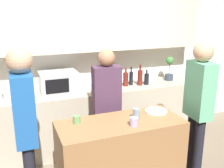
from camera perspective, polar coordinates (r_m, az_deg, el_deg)
The scene contains 19 objects.
back_wall at distance 3.98m, azimuth -6.66°, elevation 8.63°, with size 6.40×0.40×2.70m.
back_counter at distance 4.02m, azimuth -5.15°, elevation -7.38°, with size 3.60×0.62×0.90m.
kitchen_island at distance 3.01m, azimuth 1.81°, elevation -15.95°, with size 1.35×0.58×0.89m.
microwave at distance 3.75m, azimuth -11.57°, elevation 0.38°, with size 0.52×0.39×0.30m.
potted_plant at distance 4.41m, azimuth 12.37°, elevation 3.31°, with size 0.14×0.14×0.39m.
bottle_0 at distance 3.88m, azimuth -1.48°, elevation 0.62°, with size 0.08×0.08×0.29m.
bottle_1 at distance 3.87m, azimuth 0.47°, elevation 0.63°, with size 0.07×0.07×0.30m.
bottle_2 at distance 4.06m, azimuth 1.07°, elevation 1.43°, with size 0.07×0.07×0.31m.
bottle_3 at distance 4.01m, azimuth 3.01°, elevation 1.10°, with size 0.08×0.08×0.28m.
bottle_4 at distance 4.07m, azimuth 4.17°, elevation 1.30°, with size 0.06×0.06×0.28m.
bottle_5 at distance 4.07m, azimuth 6.12°, elevation 1.44°, with size 0.08×0.08×0.32m.
bottle_6 at distance 4.12m, azimuth 7.52°, elevation 1.13°, with size 0.07×0.07×0.24m.
plate_on_island at distance 3.11m, azimuth 9.54°, elevation -5.81°, with size 0.26×0.26×0.01m.
cup_0 at distance 2.86m, azimuth 5.28°, elevation -6.51°, with size 0.07×0.07×0.12m.
cup_1 at distance 2.70m, azimuth 4.78°, elevation -8.17°, with size 0.09×0.09×0.09m.
cup_2 at distance 2.78m, azimuth -7.70°, elevation -7.64°, with size 0.08×0.08×0.08m.
person_left at distance 3.19m, azimuth 18.34°, elevation -3.55°, with size 0.22×0.35×1.70m.
person_center at distance 2.57m, azimuth -18.36°, elevation -7.93°, with size 0.23×0.34×1.72m.
person_right at distance 3.27m, azimuth -1.18°, elevation -3.68°, with size 0.35×0.22×1.59m.
Camera 1 is at (-1.01, -2.16, 2.04)m, focal length 42.00 mm.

